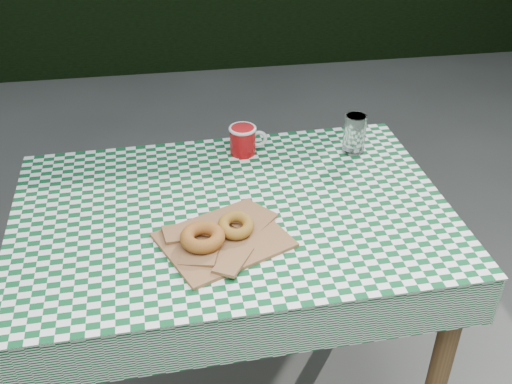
# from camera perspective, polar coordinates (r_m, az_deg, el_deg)

# --- Properties ---
(table) EXTENTS (1.21, 0.83, 0.75)m
(table) POSITION_cam_1_polar(r_m,az_deg,el_deg) (1.91, -2.04, -10.94)
(table) COLOR brown
(table) RESTS_ON ground
(tablecloth) EXTENTS (1.23, 0.85, 0.01)m
(tablecloth) POSITION_cam_1_polar(r_m,az_deg,el_deg) (1.67, -2.29, -1.72)
(tablecloth) COLOR #0B4A23
(tablecloth) RESTS_ON table
(paper_bag) EXTENTS (0.37, 0.34, 0.02)m
(paper_bag) POSITION_cam_1_polar(r_m,az_deg,el_deg) (1.55, -3.08, -4.50)
(paper_bag) COLOR brown
(paper_bag) RESTS_ON tablecloth
(bagel_front) EXTENTS (0.13, 0.13, 0.04)m
(bagel_front) POSITION_cam_1_polar(r_m,az_deg,el_deg) (1.51, -5.10, -4.30)
(bagel_front) COLOR #99611F
(bagel_front) RESTS_ON paper_bag
(bagel_back) EXTENTS (0.10, 0.10, 0.03)m
(bagel_back) POSITION_cam_1_polar(r_m,az_deg,el_deg) (1.55, -1.93, -3.19)
(bagel_back) COLOR olive
(bagel_back) RESTS_ON paper_bag
(coffee_mug) EXTENTS (0.17, 0.17, 0.09)m
(coffee_mug) POSITION_cam_1_polar(r_m,az_deg,el_deg) (1.90, -1.27, 4.94)
(coffee_mug) COLOR #97090C
(coffee_mug) RESTS_ON tablecloth
(drinking_glass) EXTENTS (0.09, 0.09, 0.13)m
(drinking_glass) POSITION_cam_1_polar(r_m,az_deg,el_deg) (1.93, 9.35, 5.49)
(drinking_glass) COLOR white
(drinking_glass) RESTS_ON tablecloth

